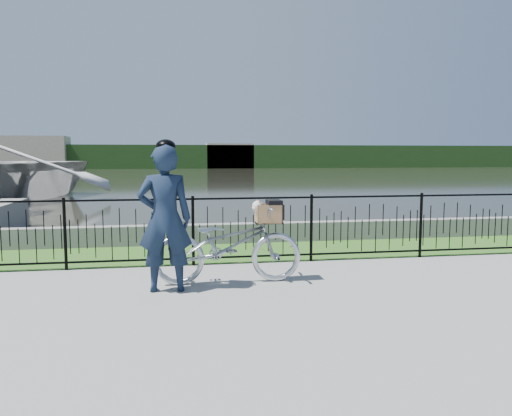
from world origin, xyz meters
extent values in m
plane|color=gray|center=(0.00, 0.00, 0.00)|extent=(120.00, 120.00, 0.00)
cube|color=#32601E|center=(0.00, 2.60, 0.00)|extent=(60.00, 2.00, 0.01)
plane|color=black|center=(0.00, 33.00, 0.00)|extent=(120.00, 120.00, 0.00)
cube|color=slate|center=(0.00, 3.60, 0.20)|extent=(60.00, 0.30, 0.40)
cube|color=#224119|center=(0.00, 60.00, 1.50)|extent=(120.00, 6.00, 3.00)
cube|color=#ADA18B|center=(-18.00, 58.00, 2.00)|extent=(8.00, 4.00, 4.00)
cube|color=#ADA18B|center=(6.00, 58.50, 1.60)|extent=(6.00, 3.00, 3.20)
imported|color=#B5BBC2|center=(-0.56, 0.40, 0.55)|extent=(2.09, 0.73, 1.10)
cube|color=black|center=(0.03, 0.40, 0.85)|extent=(0.38, 0.18, 0.02)
cube|color=#9B7147|center=(0.03, 0.40, 0.86)|extent=(0.36, 0.28, 0.01)
cube|color=#9B7147|center=(0.03, 0.53, 0.98)|extent=(0.36, 0.01, 0.27)
cube|color=#9B7147|center=(0.03, 0.27, 0.98)|extent=(0.36, 0.02, 0.27)
cube|color=#9B7147|center=(0.20, 0.40, 0.98)|extent=(0.02, 0.28, 0.27)
cube|color=#9B7147|center=(-0.15, 0.40, 0.98)|extent=(0.02, 0.28, 0.27)
cube|color=black|center=(0.11, 0.40, 1.15)|extent=(0.20, 0.29, 0.06)
cube|color=black|center=(0.22, 0.40, 1.01)|extent=(0.02, 0.29, 0.21)
ellipsoid|color=silver|center=(0.01, 0.40, 0.98)|extent=(0.31, 0.22, 0.20)
sphere|color=silver|center=(-0.13, 0.38, 1.10)|extent=(0.15, 0.15, 0.15)
sphere|color=silver|center=(-0.18, 0.36, 1.07)|extent=(0.07, 0.07, 0.07)
sphere|color=black|center=(-0.21, 0.35, 1.06)|extent=(0.02, 0.02, 0.02)
cone|color=#A76C45|center=(-0.13, 0.44, 1.16)|extent=(0.06, 0.08, 0.08)
cone|color=#A76C45|center=(-0.11, 0.34, 1.16)|extent=(0.06, 0.08, 0.08)
imported|color=#131F34|center=(-1.43, 0.12, 0.97)|extent=(0.71, 0.47, 1.95)
ellipsoid|color=black|center=(-1.43, 0.12, 1.93)|extent=(0.26, 0.29, 0.18)
camera|label=1|loc=(-1.31, -6.53, 1.83)|focal=35.00mm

